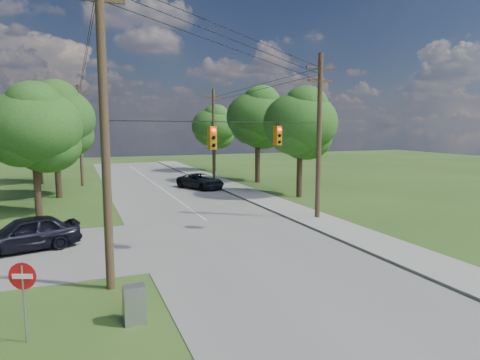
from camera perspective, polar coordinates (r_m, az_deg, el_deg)
name	(u,v)px	position (r m, az deg, el deg)	size (l,w,h in m)	color
ground	(231,276)	(17.64, -1.27, -12.70)	(140.00, 140.00, 0.00)	#2D4E1A
main_road	(234,240)	(22.76, -0.83, -8.03)	(10.00, 100.00, 0.03)	gray
sidewalk_east	(341,228)	(25.79, 13.35, -6.30)	(2.60, 100.00, 0.12)	#9C9992
pole_sw	(104,120)	(16.02, -17.66, 7.67)	(2.00, 0.32, 12.00)	#503C29
pole_ne	(319,134)	(27.71, 10.49, 6.00)	(2.00, 0.32, 10.50)	#503C29
pole_north_e	(214,134)	(47.86, -3.54, 6.19)	(2.00, 0.32, 10.00)	#503C29
pole_north_w	(80,135)	(45.60, -20.51, 5.69)	(2.00, 0.32, 10.00)	#503C29
power_lines	(191,76)	(28.23, -6.61, 13.59)	(13.93, 29.62, 4.93)	black
traffic_signals	(248,136)	(21.63, 1.06, 5.88)	(4.91, 3.27, 1.05)	orange
tree_w_near	(34,127)	(30.68, -25.80, 6.37)	(6.00, 6.00, 8.40)	#3F2D1F
tree_w_mid	(55,119)	(38.61, -23.44, 7.51)	(6.40, 6.40, 9.22)	#3F2D1F
tree_w_far	(38,123)	(48.70, -25.36, 6.85)	(6.00, 6.00, 8.73)	#3F2D1F
tree_e_near	(300,123)	(36.18, 8.04, 7.56)	(6.20, 6.20, 8.81)	#3F2D1F
tree_e_mid	(258,117)	(45.38, 2.38, 8.38)	(6.60, 6.60, 9.64)	#3F2D1F
tree_e_far	(214,126)	(56.26, -3.50, 7.16)	(5.80, 5.80, 8.32)	#3F2D1F
car_cross_dark	(26,233)	(23.13, -26.65, -6.39)	(1.98, 4.91, 1.67)	black
car_main_north	(201,181)	(41.04, -5.28, -0.16)	(2.35, 5.11, 1.42)	black
control_cabinet	(134,304)	(13.97, -13.90, -15.81)	(0.66, 0.48, 1.19)	gray
do_not_enter_sign	(23,284)	(13.46, -26.96, -12.31)	(0.73, 0.32, 2.32)	gray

